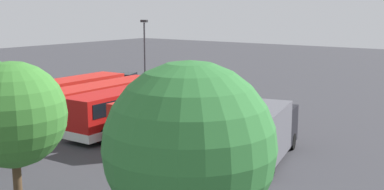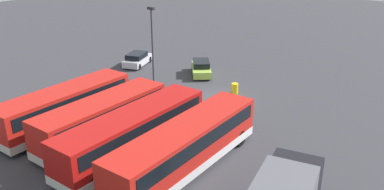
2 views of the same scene
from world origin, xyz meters
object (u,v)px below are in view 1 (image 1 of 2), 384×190
Objects in this scene: box_truck_blue at (262,131)px; car_small_green at (191,84)px; bus_single_deck_fourth at (68,96)px; lamp_post_tall at (145,51)px; car_hatchback_silver at (127,80)px; bus_single_deck_second at (135,106)px; bus_single_deck_near_end at (182,111)px; bus_single_deck_third at (105,101)px; waste_bin_yellow at (224,94)px.

box_truck_blue reaches higher than car_small_green.
bus_single_deck_fourth is 1.36× the size of box_truck_blue.
lamp_post_tall is (1.08, -10.40, 2.74)m from bus_single_deck_fourth.
lamp_post_tall is (-5.80, 3.52, 3.67)m from car_hatchback_silver.
car_small_green is at bearing -67.66° from bus_single_deck_second.
bus_single_deck_near_end is 1.18× the size of bus_single_deck_third.
bus_single_deck_third is 11.49m from lamp_post_tall.
bus_single_deck_second is 1.08× the size of bus_single_deck_fourth.
bus_single_deck_second is 13.22m from lamp_post_tall.
bus_single_deck_second and bus_single_deck_third have the same top height.
box_truck_blue is 1.82× the size of car_small_green.
box_truck_blue is 28.90m from car_hatchback_silver.
bus_single_deck_second is 16.79m from car_small_green.
box_truck_blue is at bearing 164.21° from bus_single_deck_near_end.
bus_single_deck_fourth is at bearing 1.87° from bus_single_deck_second.
bus_single_deck_third is 14.09m from box_truck_blue.
bus_single_deck_near_end is at bearing 109.93° from waste_bin_yellow.
bus_single_deck_second is 2.65× the size of car_small_green.
box_truck_blue is 1.06× the size of lamp_post_tall.
waste_bin_yellow is at bearing -86.55° from bus_single_deck_second.
bus_single_deck_third is (6.87, 0.56, -0.00)m from bus_single_deck_near_end.
bus_single_deck_fourth is (6.91, 0.23, -0.00)m from bus_single_deck_second.
car_small_green is at bearing -78.18° from bus_single_deck_third.
bus_single_deck_third is at bearing 101.82° from car_small_green.
bus_single_deck_second reaches higher than car_hatchback_silver.
lamp_post_tall reaches higher than bus_single_deck_fourth.
bus_single_deck_near_end and bus_single_deck_third have the same top height.
bus_single_deck_second is at bearing -178.13° from bus_single_deck_fourth.
bus_single_deck_fourth is 11.24× the size of waste_bin_yellow.
waste_bin_yellow is (4.52, -12.46, -1.15)m from bus_single_deck_near_end.
box_truck_blue is at bearing 172.96° from bus_single_deck_second.
bus_single_deck_fourth is at bearing -3.60° from box_truck_blue.
car_small_green is 6.06m from waste_bin_yellow.
bus_single_deck_near_end is 3.78m from bus_single_deck_second.
lamp_post_tall reaches higher than bus_single_deck_third.
bus_single_deck_near_end is at bearing -175.15° from bus_single_deck_fourth.
lamp_post_tall reaches higher than bus_single_deck_second.
bus_single_deck_near_end is 1.63× the size of lamp_post_tall.
bus_single_deck_near_end is 17.96m from car_small_green.
bus_single_deck_third is at bearing 79.73° from waste_bin_yellow.
car_small_green is (3.22, -15.38, -0.92)m from bus_single_deck_third.
car_small_green is (10.09, -14.83, -0.92)m from bus_single_deck_near_end.
bus_single_deck_fourth is 15.56m from car_hatchback_silver.
bus_single_deck_third is 17.27m from car_hatchback_silver.
box_truck_blue is (-7.14, 2.02, 0.08)m from bus_single_deck_near_end.
bus_single_deck_near_end is at bearing 140.97° from lamp_post_tall.
waste_bin_yellow is at bearing 177.55° from car_hatchback_silver.
box_truck_blue reaches higher than bus_single_deck_third.
bus_single_deck_near_end is 21.84m from car_hatchback_silver.
waste_bin_yellow is at bearing -157.63° from lamp_post_tall.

